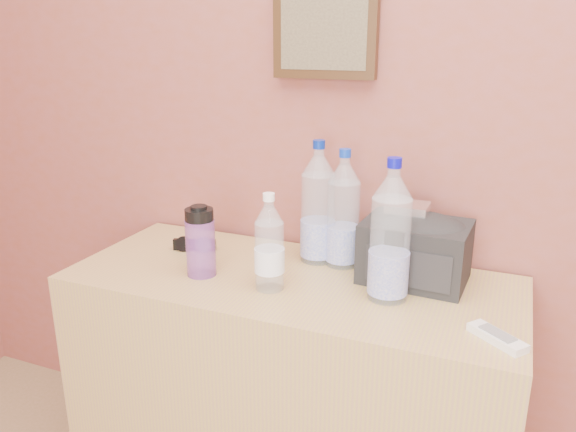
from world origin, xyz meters
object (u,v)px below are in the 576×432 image
(toiletry_bag, at_px, (415,248))
(foil_packet, at_px, (408,208))
(pet_large_d, at_px, (390,238))
(ac_remote, at_px, (497,338))
(pet_large_b, at_px, (318,209))
(pet_small, at_px, (269,248))
(sunglasses, at_px, (195,245))
(pet_large_c, at_px, (343,215))
(nalgene_bottle, at_px, (200,241))
(dresser, at_px, (290,397))

(toiletry_bag, relative_size, foil_packet, 2.53)
(pet_large_d, xyz_separation_m, ac_remote, (0.27, -0.12, -0.15))
(pet_large_b, relative_size, pet_large_d, 0.99)
(pet_small, distance_m, sunglasses, 0.38)
(pet_small, xyz_separation_m, toiletry_bag, (0.34, 0.20, -0.02))
(pet_large_b, height_order, foil_packet, pet_large_b)
(ac_remote, relative_size, foil_packet, 1.25)
(pet_large_c, relative_size, foil_packet, 3.13)
(pet_large_d, xyz_separation_m, nalgene_bottle, (-0.50, -0.05, -0.06))
(pet_large_c, bearing_deg, pet_small, -118.82)
(nalgene_bottle, height_order, ac_remote, nalgene_bottle)
(pet_small, bearing_deg, pet_large_c, 61.18)
(foil_packet, bearing_deg, pet_large_d, -94.16)
(dresser, distance_m, ac_remote, 0.68)
(sunglasses, distance_m, toiletry_bag, 0.67)
(pet_large_b, height_order, toiletry_bag, pet_large_b)
(nalgene_bottle, distance_m, ac_remote, 0.78)
(pet_small, bearing_deg, ac_remote, -5.76)
(dresser, bearing_deg, pet_large_c, 54.44)
(pet_large_d, xyz_separation_m, pet_small, (-0.29, -0.06, -0.05))
(pet_small, height_order, sunglasses, pet_small)
(pet_small, bearing_deg, nalgene_bottle, 177.23)
(pet_large_d, bearing_deg, toiletry_bag, 73.42)
(pet_large_d, relative_size, sunglasses, 2.73)
(dresser, xyz_separation_m, pet_small, (-0.02, -0.08, 0.49))
(sunglasses, bearing_deg, pet_small, -44.86)
(nalgene_bottle, xyz_separation_m, sunglasses, (-0.12, 0.15, -0.08))
(foil_packet, bearing_deg, toiletry_bag, -25.60)
(pet_large_c, xyz_separation_m, foil_packet, (0.18, -0.01, 0.05))
(pet_small, xyz_separation_m, nalgene_bottle, (-0.21, 0.01, -0.02))
(foil_packet, bearing_deg, pet_large_b, 175.75)
(nalgene_bottle, bearing_deg, ac_remote, -4.95)
(dresser, height_order, ac_remote, ac_remote)
(pet_large_b, distance_m, nalgene_bottle, 0.34)
(sunglasses, bearing_deg, foil_packet, -13.85)
(pet_large_d, relative_size, toiletry_bag, 1.32)
(dresser, relative_size, pet_large_c, 3.64)
(pet_large_b, bearing_deg, pet_large_c, -3.63)
(toiletry_bag, distance_m, foil_packet, 0.11)
(pet_large_c, xyz_separation_m, nalgene_bottle, (-0.33, -0.22, -0.05))
(pet_small, bearing_deg, toiletry_bag, 30.62)
(pet_large_d, relative_size, pet_small, 1.40)
(pet_large_d, height_order, ac_remote, pet_large_d)
(dresser, height_order, nalgene_bottle, nalgene_bottle)
(pet_large_c, bearing_deg, ac_remote, -32.97)
(pet_large_c, distance_m, sunglasses, 0.47)
(sunglasses, distance_m, ac_remote, 0.91)
(nalgene_bottle, bearing_deg, pet_large_b, 40.70)
(pet_large_c, height_order, pet_large_d, pet_large_d)
(nalgene_bottle, height_order, foil_packet, foil_packet)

